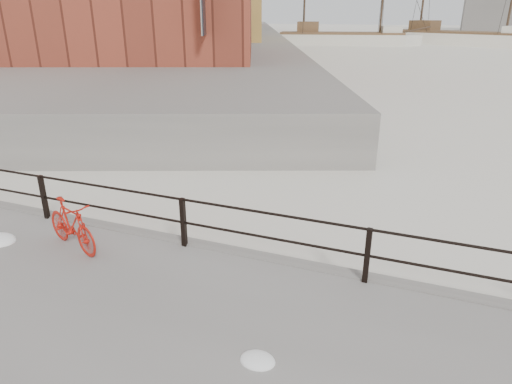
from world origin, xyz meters
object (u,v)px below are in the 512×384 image
Objects in this scene: bicycle at (71,225)px; schooner_left at (340,45)px; workboat_near at (100,63)px; workboat_far at (197,54)px; schooner_mid at (458,45)px.

bicycle is 0.06× the size of schooner_left.
workboat_far is at bearing 44.58° from workboat_near.
workboat_near is (-25.41, 31.61, -0.85)m from bicycle.
schooner_left is at bearing 46.46° from workboat_far.
workboat_near reaches higher than bicycle.
schooner_left reaches higher than workboat_near.
schooner_left is at bearing -131.30° from schooner_mid.
schooner_left is 2.34× the size of workboat_far.
workboat_near is (-16.42, -35.86, 0.00)m from schooner_left.
schooner_mid is at bearing 8.48° from schooner_left.
workboat_near and workboat_far have the same top height.
workboat_far is at bearing 135.46° from bicycle.
workboat_far is (-29.62, -29.57, 0.00)m from schooner_mid.
schooner_left is at bearing 117.12° from bicycle.
bicycle is 49.73m from workboat_far.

